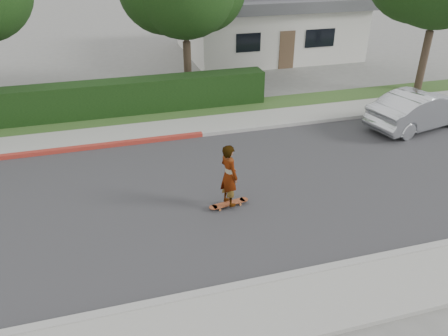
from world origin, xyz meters
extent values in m
plane|color=slate|center=(0.00, 0.00, 0.00)|extent=(120.00, 120.00, 0.00)
cube|color=#2D2D30|center=(0.00, 0.00, 0.01)|extent=(60.00, 8.00, 0.01)
cube|color=#9E9E99|center=(0.00, -4.10, 0.07)|extent=(60.00, 0.20, 0.15)
cube|color=gray|center=(0.00, -5.00, 0.06)|extent=(60.00, 1.60, 0.12)
cube|color=#9E9E99|center=(0.00, 4.10, 0.07)|extent=(60.00, 0.20, 0.15)
cube|color=maroon|center=(-5.00, 4.10, 0.08)|extent=(12.00, 0.21, 0.15)
cube|color=gray|center=(0.00, 5.00, 0.06)|extent=(60.00, 1.60, 0.12)
cube|color=#2D4C1E|center=(0.00, 6.60, 0.05)|extent=(60.00, 1.60, 0.10)
cube|color=black|center=(-3.00, 7.20, 0.75)|extent=(15.00, 1.00, 1.50)
cylinder|color=#33261C|center=(1.50, 9.00, 1.26)|extent=(0.36, 0.36, 2.52)
cylinder|color=#33261C|center=(1.50, 9.00, 3.15)|extent=(0.24, 0.24, 2.10)
cylinder|color=#33261C|center=(12.50, 6.50, 1.44)|extent=(0.36, 0.36, 2.88)
cylinder|color=#33261C|center=(12.50, 6.50, 3.60)|extent=(0.24, 0.24, 2.40)
cube|color=beige|center=(8.00, 16.00, 1.50)|extent=(10.00, 8.00, 3.00)
cube|color=black|center=(5.50, 11.98, 1.60)|extent=(1.40, 0.06, 1.00)
cube|color=black|center=(9.80, 11.98, 1.60)|extent=(1.80, 0.06, 1.00)
cube|color=brown|center=(7.80, 11.98, 1.05)|extent=(0.90, 0.06, 2.10)
cylinder|color=#B16230|center=(0.30, -1.03, 0.04)|extent=(0.07, 0.05, 0.06)
cylinder|color=#B16230|center=(0.27, -0.85, 0.04)|extent=(0.07, 0.05, 0.06)
cylinder|color=#B16230|center=(0.94, -0.92, 0.04)|extent=(0.07, 0.05, 0.06)
cylinder|color=#B16230|center=(0.91, -0.74, 0.04)|extent=(0.07, 0.05, 0.06)
cube|color=silver|center=(0.29, -0.94, 0.09)|extent=(0.08, 0.20, 0.03)
cube|color=silver|center=(0.92, -0.83, 0.09)|extent=(0.08, 0.20, 0.03)
cube|color=brown|center=(0.60, -0.88, 0.11)|extent=(0.99, 0.39, 0.02)
cylinder|color=brown|center=(0.13, -0.96, 0.11)|extent=(0.27, 0.27, 0.02)
cylinder|color=brown|center=(1.08, -0.81, 0.11)|extent=(0.27, 0.27, 0.02)
imported|color=white|center=(0.60, -0.88, 1.04)|extent=(0.62, 0.77, 1.83)
imported|color=silver|center=(9.52, 2.61, 0.74)|extent=(4.75, 2.53, 1.49)
camera|label=1|loc=(-2.38, -10.90, 6.94)|focal=35.00mm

